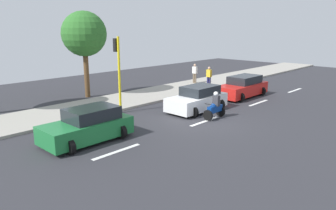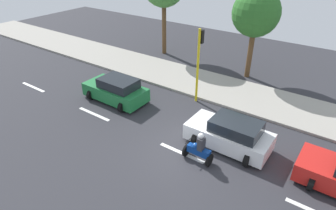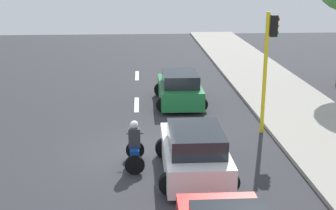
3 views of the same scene
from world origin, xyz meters
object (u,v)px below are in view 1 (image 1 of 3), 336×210
at_px(pedestrian_near_signal, 195,73).
at_px(traffic_light_corner, 118,64).
at_px(street_tree_center, 84,34).
at_px(car_white, 197,99).
at_px(pedestrian_by_tree, 209,76).
at_px(car_red, 242,87).
at_px(motorcycle, 215,107).
at_px(car_green, 88,126).

bearing_deg(pedestrian_near_signal, traffic_light_corner, 104.55).
bearing_deg(street_tree_center, traffic_light_corner, 167.33).
relative_size(car_white, traffic_light_corner, 0.89).
distance_m(pedestrian_near_signal, pedestrian_by_tree, 2.27).
relative_size(car_red, motorcycle, 2.98).
bearing_deg(traffic_light_corner, car_red, -108.09).
bearing_deg(motorcycle, street_tree_center, 9.77).
bearing_deg(car_green, street_tree_center, -32.82).
distance_m(car_white, car_green, 7.64).
bearing_deg(car_red, traffic_light_corner, 71.91).
bearing_deg(traffic_light_corner, car_green, 125.41).
relative_size(car_red, pedestrian_near_signal, 2.69).
relative_size(car_white, car_red, 0.88).
height_order(motorcycle, traffic_light_corner, traffic_light_corner).
relative_size(car_white, motorcycle, 2.61).
xyz_separation_m(motorcycle, pedestrian_near_signal, (7.60, -7.64, 0.42)).
xyz_separation_m(car_white, motorcycle, (-1.78, 0.68, -0.07)).
relative_size(car_white, pedestrian_by_tree, 2.36).
bearing_deg(motorcycle, pedestrian_by_tree, -51.42).
bearing_deg(car_red, pedestrian_by_tree, -11.46).
bearing_deg(car_green, pedestrian_by_tree, -75.84).
height_order(car_white, car_red, same).
distance_m(car_green, traffic_light_corner, 5.44).
bearing_deg(car_green, car_white, -91.57).
relative_size(pedestrian_near_signal, traffic_light_corner, 0.38).
distance_m(car_white, car_red, 5.45).
height_order(car_green, pedestrian_near_signal, pedestrian_near_signal).
relative_size(car_white, pedestrian_near_signal, 2.36).
bearing_deg(car_white, street_tree_center, 16.25).
xyz_separation_m(car_white, car_red, (0.13, -5.45, 0.00)).
relative_size(car_red, traffic_light_corner, 1.01).
height_order(motorcycle, pedestrian_by_tree, pedestrian_by_tree).
height_order(car_white, car_green, same).
bearing_deg(street_tree_center, motorcycle, -170.23).
distance_m(pedestrian_by_tree, street_tree_center, 10.34).
relative_size(pedestrian_by_tree, street_tree_center, 0.28).
bearing_deg(pedestrian_by_tree, car_white, 120.89).
bearing_deg(pedestrian_near_signal, car_white, 129.92).
bearing_deg(pedestrian_by_tree, car_green, 104.16).
height_order(car_white, pedestrian_by_tree, pedestrian_by_tree).
relative_size(motorcycle, traffic_light_corner, 0.34).
relative_size(car_red, street_tree_center, 0.74).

